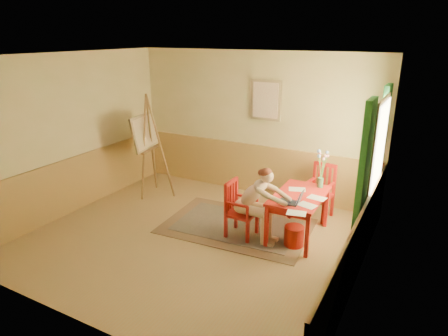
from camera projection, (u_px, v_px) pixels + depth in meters
The scene contains 14 objects.
room at pixel (192, 154), 5.88m from camera, with size 5.04×4.54×2.84m.
wainscot at pixel (218, 192), 6.83m from camera, with size 5.00×4.50×1.00m.
window at pixel (374, 161), 5.72m from camera, with size 0.12×2.01×2.20m.
wall_portrait at pixel (266, 100), 7.44m from camera, with size 0.60×0.05×0.76m.
rug at pixel (237, 226), 6.70m from camera, with size 2.50×1.76×0.02m.
table at pixel (299, 200), 6.18m from camera, with size 0.73×1.21×0.72m.
chair_left at pixel (239, 209), 6.26m from camera, with size 0.43×0.41×0.92m.
chair_back at pixel (320, 191), 6.93m from camera, with size 0.48×0.49×0.95m.
figure at pixel (256, 201), 6.05m from camera, with size 0.89×0.39×1.22m.
laptop at pixel (292, 201), 5.82m from camera, with size 0.35×0.22×0.21m.
papers at pixel (304, 201), 5.91m from camera, with size 0.68×1.11×0.00m.
vase at pixel (321, 170), 6.37m from camera, with size 0.22×0.31×0.61m.
wastebasket at pixel (294, 236), 6.04m from camera, with size 0.30×0.30×0.32m, color #B11A0D.
easel at pixel (147, 136), 7.70m from camera, with size 0.75×0.91×2.02m.
Camera 1 is at (3.10, -4.73, 3.09)m, focal length 31.85 mm.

